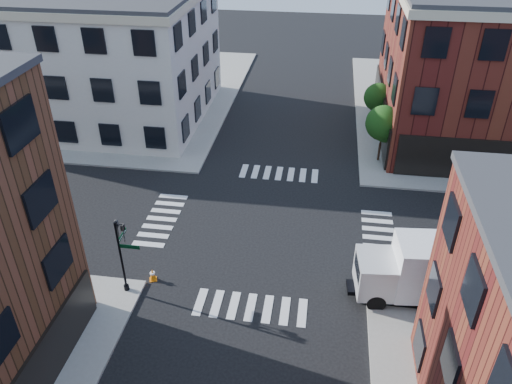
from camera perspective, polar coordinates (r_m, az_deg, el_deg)
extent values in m
plane|color=black|center=(31.97, 1.31, -4.15)|extent=(120.00, 120.00, 0.00)
cube|color=gray|center=(55.65, -18.13, 10.91)|extent=(30.00, 30.00, 0.15)
cube|color=silver|center=(48.88, -19.45, 14.57)|extent=(22.00, 16.00, 11.00)
cylinder|color=black|center=(40.12, 13.89, 4.51)|extent=(0.18, 0.18, 1.47)
cylinder|color=black|center=(39.80, 14.03, 5.45)|extent=(0.12, 0.12, 1.47)
sphere|color=#113A0F|center=(39.09, 14.35, 7.64)|extent=(2.69, 2.69, 2.69)
sphere|color=#113A0F|center=(39.25, 14.62, 6.82)|extent=(1.85, 1.85, 1.85)
cylinder|color=black|center=(45.55, 13.42, 7.93)|extent=(0.18, 0.18, 1.33)
cylinder|color=black|center=(45.28, 13.53, 8.70)|extent=(0.12, 0.12, 1.33)
sphere|color=#113A0F|center=(44.72, 13.78, 10.47)|extent=(2.43, 2.43, 2.43)
sphere|color=#113A0F|center=(44.83, 14.02, 9.81)|extent=(1.67, 1.67, 1.67)
cylinder|color=black|center=(26.94, -15.15, -7.37)|extent=(0.12, 0.12, 4.60)
cylinder|color=black|center=(28.23, -14.57, -10.50)|extent=(0.28, 0.28, 0.30)
cube|color=#053819|center=(26.22, -14.29, -6.09)|extent=(1.10, 0.03, 0.22)
cube|color=#053819|center=(26.67, -15.06, -4.81)|extent=(0.03, 1.10, 0.22)
imported|color=black|center=(25.92, -14.85, -4.60)|extent=(0.22, 0.18, 1.10)
imported|color=black|center=(26.27, -15.57, -4.17)|extent=(0.18, 0.22, 1.10)
cube|color=white|center=(27.67, 21.42, -8.10)|extent=(5.95, 2.99, 3.07)
cube|color=maroon|center=(26.77, 22.12, -9.84)|extent=(2.18, 0.24, 0.69)
cube|color=maroon|center=(28.59, 20.77, -6.47)|extent=(2.18, 0.24, 0.69)
cube|color=silver|center=(27.04, 13.51, -9.03)|extent=(2.19, 2.55, 1.98)
cube|color=black|center=(26.66, 11.59, -8.47)|extent=(0.27, 1.89, 0.89)
cube|color=black|center=(28.32, 18.46, -10.58)|extent=(7.99, 1.70, 0.25)
cylinder|color=black|center=(26.99, 13.55, -12.16)|extent=(1.02, 0.43, 0.99)
cylinder|color=black|center=(28.49, 12.94, -9.23)|extent=(1.02, 0.43, 0.99)
cylinder|color=black|center=(27.89, 20.93, -11.98)|extent=(1.02, 0.43, 0.99)
cylinder|color=black|center=(29.34, 19.90, -9.17)|extent=(1.02, 0.43, 0.99)
cylinder|color=black|center=(28.72, 25.54, -11.77)|extent=(1.02, 0.43, 0.99)
cylinder|color=black|center=(30.14, 24.28, -9.06)|extent=(1.02, 0.43, 0.99)
cube|color=orange|center=(28.80, -11.66, -9.75)|extent=(0.52, 0.52, 0.04)
cone|color=orange|center=(28.57, -11.73, -9.23)|extent=(0.50, 0.50, 0.75)
cylinder|color=white|center=(28.50, -11.76, -9.07)|extent=(0.29, 0.29, 0.09)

